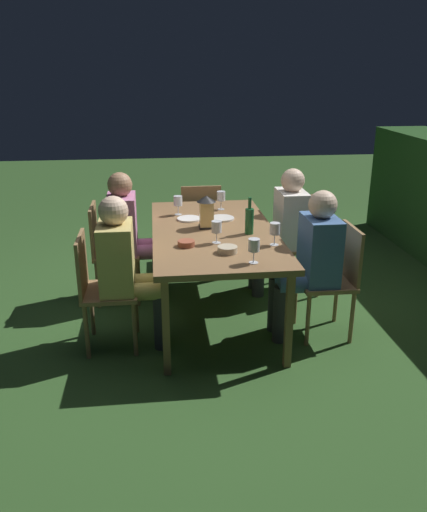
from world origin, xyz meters
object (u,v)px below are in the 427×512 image
(person_in_pink, at_px, (130,230))
(person_in_cream, at_px, (284,225))
(person_in_mustard, at_px, (126,265))
(plate_b, at_px, (189,219))
(wine_glass_e, at_px, (254,246))
(chair_side_left_a, at_px, (109,248))
(green_bottle_on_table, at_px, (249,220))
(chair_side_left_b, at_px, (100,286))
(wine_glass_a, at_px, (275,230))
(plate_a, at_px, (222,218))
(bowl_bread, at_px, (227,249))
(dining_table, at_px, (214,236))
(wine_glass_b, at_px, (221,197))
(wine_glass_c, at_px, (178,202))
(person_in_blue, at_px, (311,258))
(chair_head_near, at_px, (200,220))
(lantern_centerpiece, at_px, (206,210))
(chair_side_right_b, at_px, (334,275))
(chair_side_right_a, at_px, (304,240))
(bowl_olives, at_px, (186,243))
(wine_glass_d, at_px, (217,228))

(person_in_pink, bearing_deg, person_in_cream, 90.00)
(person_in_mustard, height_order, plate_b, person_in_mustard)
(wine_glass_e, bearing_deg, plate_b, -161.88)
(plate_b, bearing_deg, chair_side_left_a, -99.00)
(green_bottle_on_table, height_order, wine_glass_e, green_bottle_on_table)
(chair_side_left_b, bearing_deg, wine_glass_a, 89.87)
(plate_a, xyz_separation_m, bowl_bread, (0.85, -0.07, 0.02))
(dining_table, xyz_separation_m, wine_glass_b, (-0.61, 0.14, 0.17))
(wine_glass_c, bearing_deg, wine_glass_e, 19.29)
(dining_table, relative_size, wine_glass_b, 11.16)
(wine_glass_b, bearing_deg, wine_glass_a, 14.03)
(person_in_pink, relative_size, bowl_bread, 8.19)
(person_in_blue, height_order, wine_glass_e, person_in_blue)
(wine_glass_e, height_order, plate_a, wine_glass_e)
(chair_head_near, relative_size, wine_glass_c, 5.15)
(lantern_centerpiece, relative_size, wine_glass_e, 1.57)
(chair_side_right_b, relative_size, wine_glass_a, 5.15)
(chair_side_right_a, distance_m, person_in_cream, 0.25)
(person_in_cream, bearing_deg, wine_glass_e, -22.82)
(chair_head_near, xyz_separation_m, person_in_pink, (0.77, -0.68, 0.15))
(person_in_blue, height_order, chair_side_left_a, person_in_blue)
(person_in_pink, bearing_deg, chair_side_left_a, -90.00)
(person_in_cream, relative_size, wine_glass_b, 6.80)
(green_bottle_on_table, distance_m, wine_glass_c, 0.81)
(lantern_centerpiece, bearing_deg, chair_side_right_b, 62.13)
(wine_glass_e, distance_m, bowl_bread, 0.28)
(bowl_bread, bearing_deg, person_in_mustard, -100.19)
(person_in_pink, height_order, bowl_olives, person_in_pink)
(wine_glass_c, height_order, plate_b, wine_glass_c)
(chair_side_right_a, relative_size, person_in_pink, 0.76)
(wine_glass_a, xyz_separation_m, bowl_bread, (0.13, -0.36, -0.09))
(person_in_mustard, bearing_deg, dining_table, 121.80)
(person_in_cream, xyz_separation_m, chair_side_right_b, (0.85, 0.20, -0.15))
(wine_glass_b, relative_size, plate_a, 0.80)
(person_in_mustard, relative_size, green_bottle_on_table, 3.96)
(wine_glass_e, bearing_deg, chair_side_left_a, -138.48)
(person_in_mustard, distance_m, chair_head_near, 1.76)
(dining_table, height_order, plate_a, plate_a)
(person_in_pink, bearing_deg, chair_side_right_b, 61.52)
(wine_glass_c, bearing_deg, wine_glass_a, 35.94)
(wine_glass_a, distance_m, wine_glass_b, 1.07)
(chair_side_right_b, bearing_deg, person_in_mustard, -90.00)
(chair_side_right_a, height_order, wine_glass_d, wine_glass_d)
(dining_table, relative_size, wine_glass_c, 11.16)
(chair_side_left_a, xyz_separation_m, wine_glass_e, (1.20, 1.06, 0.38))
(chair_side_right_a, xyz_separation_m, wine_glass_a, (0.85, -0.48, 0.38))
(wine_glass_c, bearing_deg, person_in_pink, -82.36)
(lantern_centerpiece, xyz_separation_m, bowl_olives, (0.45, -0.19, -0.12))
(wine_glass_d, distance_m, wine_glass_e, 0.48)
(bowl_olives, bearing_deg, person_in_mustard, -84.25)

